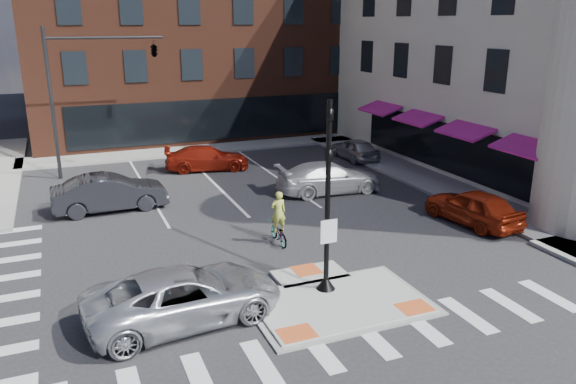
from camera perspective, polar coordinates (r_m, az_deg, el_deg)
name	(u,v)px	position (r m, az deg, el deg)	size (l,w,h in m)	color
ground	(331,297)	(17.84, 4.42, -10.63)	(120.00, 120.00, 0.00)	#28282B
refuge_island	(335,300)	(17.61, 4.81, -10.84)	(5.40, 4.65, 0.13)	gray
sidewalk_e	(428,179)	(31.16, 13.99, 1.27)	(3.00, 24.00, 0.15)	gray
sidewalk_n	(225,147)	(38.36, -6.37, 4.59)	(26.00, 3.00, 0.15)	gray
building_n	(187,27)	(47.17, -10.23, 16.20)	(24.40, 18.40, 15.50)	#512719
building_e	(574,24)	(38.49, 27.02, 14.93)	(21.90, 23.90, 17.70)	beige
building_far_left	(83,52)	(66.21, -20.08, 13.20)	(10.00, 12.00, 10.00)	slate
building_far_right	(197,40)	(70.00, -9.25, 14.96)	(12.00, 12.00, 12.00)	brown
signal_pole	(327,222)	(17.21, 4.01, -3.10)	(0.60, 0.60, 5.98)	black
mast_arm_signal	(127,60)	(32.34, -16.03, 12.74)	(6.10, 2.24, 8.00)	black
silver_suv	(184,296)	(16.47, -10.48, -10.31)	(2.59, 5.62, 1.56)	silver
red_sedan	(473,207)	(24.89, 18.28, -1.44)	(1.77, 4.41, 1.50)	maroon
white_pickup	(329,178)	(28.05, 4.20, 1.47)	(2.15, 5.28, 1.53)	silver
bg_car_dark	(110,193)	(26.53, -17.64, -0.08)	(1.75, 5.02, 1.65)	#29292E
bg_car_silver	(355,149)	(35.03, 6.80, 4.39)	(1.59, 3.95, 1.35)	#B5B8BD
bg_car_red	(207,158)	(32.64, -8.23, 3.43)	(1.93, 4.75, 1.38)	maroon
cyclist	(278,226)	(21.61, -0.98, -3.46)	(0.61, 1.64, 2.09)	#3F3F44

